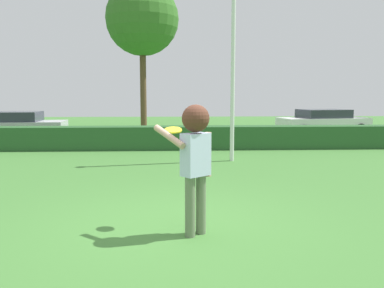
{
  "coord_description": "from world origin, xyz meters",
  "views": [
    {
      "loc": [
        -0.04,
        -5.66,
        1.93
      ],
      "look_at": [
        0.27,
        0.62,
        1.15
      ],
      "focal_mm": 36.93,
      "sensor_mm": 36.0,
      "label": 1
    }
  ],
  "objects_px": {
    "lamppost": "(233,44)",
    "parked_car_silver": "(13,125)",
    "person": "(195,150)",
    "oak_tree": "(142,19)",
    "frisbee": "(173,130)",
    "parked_car_white": "(323,121)"
  },
  "relations": [
    {
      "from": "lamppost",
      "to": "parked_car_silver",
      "type": "xyz_separation_m",
      "value": [
        -8.39,
        5.26,
        -2.71
      ]
    },
    {
      "from": "person",
      "to": "lamppost",
      "type": "distance_m",
      "value": 6.71
    },
    {
      "from": "person",
      "to": "oak_tree",
      "type": "bearing_deg",
      "value": 96.39
    },
    {
      "from": "frisbee",
      "to": "lamppost",
      "type": "height_order",
      "value": "lamppost"
    },
    {
      "from": "person",
      "to": "parked_car_white",
      "type": "height_order",
      "value": "person"
    },
    {
      "from": "lamppost",
      "to": "parked_car_white",
      "type": "bearing_deg",
      "value": 52.59
    },
    {
      "from": "person",
      "to": "lamppost",
      "type": "height_order",
      "value": "lamppost"
    },
    {
      "from": "parked_car_white",
      "to": "frisbee",
      "type": "bearing_deg",
      "value": -119.36
    },
    {
      "from": "frisbee",
      "to": "parked_car_silver",
      "type": "xyz_separation_m",
      "value": [
        -6.66,
        10.93,
        -0.73
      ]
    },
    {
      "from": "person",
      "to": "oak_tree",
      "type": "relative_size",
      "value": 0.22
    },
    {
      "from": "frisbee",
      "to": "parked_car_white",
      "type": "height_order",
      "value": "frisbee"
    },
    {
      "from": "lamppost",
      "to": "parked_car_white",
      "type": "xyz_separation_m",
      "value": [
        5.5,
        7.2,
        -2.71
      ]
    },
    {
      "from": "person",
      "to": "parked_car_silver",
      "type": "bearing_deg",
      "value": 121.33
    },
    {
      "from": "lamppost",
      "to": "frisbee",
      "type": "bearing_deg",
      "value": -107.0
    },
    {
      "from": "person",
      "to": "frisbee",
      "type": "height_order",
      "value": "person"
    },
    {
      "from": "person",
      "to": "lamppost",
      "type": "bearing_deg",
      "value": 76.87
    },
    {
      "from": "parked_car_white",
      "to": "person",
      "type": "bearing_deg",
      "value": -117.45
    },
    {
      "from": "frisbee",
      "to": "oak_tree",
      "type": "xyz_separation_m",
      "value": [
        -1.68,
        17.11,
        4.72
      ]
    },
    {
      "from": "parked_car_silver",
      "to": "frisbee",
      "type": "bearing_deg",
      "value": -58.65
    },
    {
      "from": "parked_car_silver",
      "to": "oak_tree",
      "type": "bearing_deg",
      "value": 51.1
    },
    {
      "from": "person",
      "to": "parked_car_silver",
      "type": "height_order",
      "value": "person"
    },
    {
      "from": "parked_car_silver",
      "to": "lamppost",
      "type": "bearing_deg",
      "value": -32.06
    }
  ]
}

